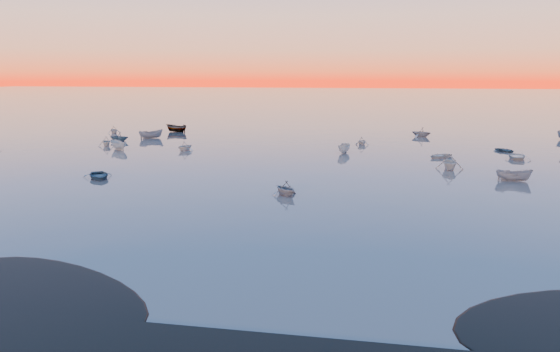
% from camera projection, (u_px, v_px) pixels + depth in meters
% --- Properties ---
extents(ground, '(600.00, 600.00, 0.00)m').
position_uv_depth(ground, '(322.00, 125.00, 126.28)').
color(ground, '#615651').
rests_on(ground, ground).
extents(mud_lobes, '(140.00, 6.00, 0.07)m').
position_uv_depth(mud_lobes, '(114.00, 302.00, 28.76)').
color(mud_lobes, black).
rests_on(mud_lobes, ground).
extents(moored_fleet, '(124.00, 58.00, 1.20)m').
position_uv_depth(moored_fleet, '(288.00, 154.00, 80.90)').
color(moored_fleet, silver).
rests_on(moored_fleet, ground).
extents(boat_near_left, '(4.67, 3.99, 1.10)m').
position_uv_depth(boat_near_left, '(99.00, 178.00, 62.25)').
color(boat_near_left, '#355265').
rests_on(boat_near_left, ground).
extents(boat_near_center, '(1.89, 3.94, 1.33)m').
position_uv_depth(boat_near_center, '(514.00, 181.00, 60.77)').
color(boat_near_center, slate).
rests_on(boat_near_center, ground).
extents(boat_near_right, '(3.38, 3.34, 1.15)m').
position_uv_depth(boat_near_right, '(286.00, 195.00, 53.78)').
color(boat_near_right, slate).
rests_on(boat_near_right, ground).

